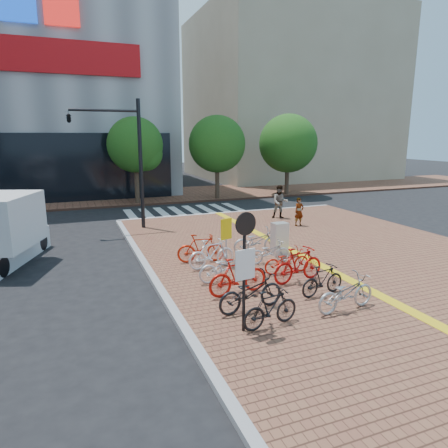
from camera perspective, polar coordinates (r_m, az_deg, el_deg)
name	(u,v)px	position (r m, az deg, el deg)	size (l,w,h in m)	color
ground	(288,287)	(13.36, 9.17, -8.85)	(120.00, 120.00, 0.00)	black
kerb_west	(235,411)	(7.79, 1.53, -25.15)	(0.25, 34.00, 0.15)	gray
kerb_north	(233,213)	(25.01, 1.26, 1.59)	(14.00, 0.25, 0.15)	gray
far_sidewalk	(156,196)	(32.67, -9.73, 4.01)	(70.00, 8.00, 0.15)	brown
building_beige	(286,99)	(49.34, 8.89, 17.27)	(20.00, 18.00, 18.00)	gray
crosswalk	(186,211)	(26.08, -5.51, 1.83)	(7.50, 4.00, 0.01)	silver
street_trees	(230,145)	(30.38, 0.92, 11.18)	(16.20, 4.60, 6.35)	#38281E
bike_0	(271,308)	(10.19, 6.69, -11.87)	(0.46, 1.64, 0.98)	black
bike_1	(251,292)	(11.02, 3.84, -9.68)	(0.69, 1.99, 1.04)	black
bike_2	(238,276)	(12.02, 2.02, -7.44)	(0.54, 1.93, 1.16)	red
bike_3	(226,267)	(13.09, 0.30, -6.14)	(0.66, 1.88, 0.99)	silver
bike_4	(212,254)	(14.34, -1.78, -4.25)	(0.51, 1.80, 1.08)	white
bike_5	(201,248)	(15.03, -3.29, -3.46)	(0.51, 1.81, 1.09)	red
bike_6	(346,293)	(11.49, 17.02, -9.40)	(0.67, 1.91, 1.00)	#A5A6AA
bike_7	(323,280)	(12.36, 13.93, -7.77)	(0.44, 1.57, 0.95)	black
bike_8	(298,265)	(13.24, 10.58, -5.72)	(0.55, 1.95, 1.17)	#B10F0C
bike_9	(287,261)	(14.03, 8.98, -5.20)	(0.59, 1.70, 0.89)	red
bike_10	(270,252)	(15.05, 6.54, -3.98)	(0.56, 1.62, 0.85)	#BCBCC1
bike_11	(257,241)	(16.13, 4.70, -2.44)	(0.70, 2.00, 1.05)	#A4A3A8
pedestrian_a	(299,212)	(21.38, 10.67, 1.73)	(0.55, 0.36, 1.50)	gray
pedestrian_b	(280,202)	(23.14, 8.00, 3.14)	(0.92, 0.72, 1.89)	#474A5A
utility_box	(279,239)	(16.00, 7.93, -2.14)	(0.61, 0.44, 1.32)	silver
yellow_sign	(227,233)	(14.43, 0.36, -1.31)	(0.47, 0.19, 1.77)	#B7B7BC
notice_sign	(245,258)	(9.40, 3.00, -4.86)	(0.55, 0.17, 2.98)	black
traffic_light_pole	(109,140)	(20.47, -16.14, 11.39)	(3.45, 1.33, 6.43)	black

